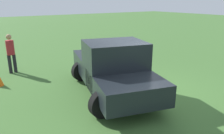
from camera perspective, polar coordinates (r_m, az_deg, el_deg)
ground_plane at (r=7.62m, az=8.31°, el=-6.46°), size 80.00×80.00×0.00m
pickup_truck at (r=7.10m, az=0.30°, el=-0.08°), size 3.03×4.94×1.80m
person_bystander at (r=10.17m, az=-24.95°, el=3.69°), size 0.34×0.34×1.67m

